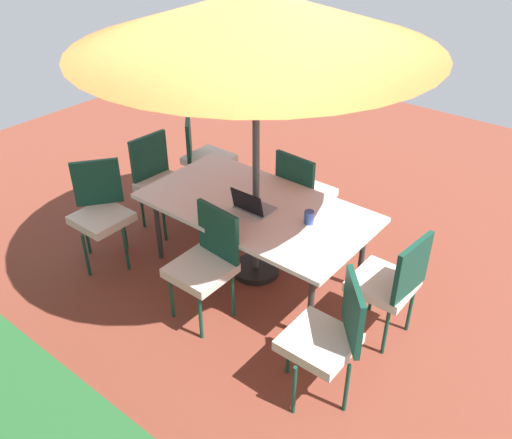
# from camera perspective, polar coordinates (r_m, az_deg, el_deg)

# --- Properties ---
(ground_plane) EXTENTS (10.00, 10.00, 0.02)m
(ground_plane) POSITION_cam_1_polar(r_m,az_deg,el_deg) (5.17, 0.00, -5.56)
(ground_plane) COLOR brown
(dining_table) EXTENTS (2.03, 1.10, 0.73)m
(dining_table) POSITION_cam_1_polar(r_m,az_deg,el_deg) (4.77, 0.00, 1.01)
(dining_table) COLOR white
(dining_table) RESTS_ON ground_plane
(patio_umbrella) EXTENTS (2.78, 2.78, 2.51)m
(patio_umbrella) POSITION_cam_1_polar(r_m,az_deg,el_deg) (4.15, 0.00, 20.22)
(patio_umbrella) COLOR #4C4C4C
(patio_umbrella) RESTS_ON ground_plane
(chair_south) EXTENTS (0.46, 0.47, 0.98)m
(chair_south) POSITION_cam_1_polar(r_m,az_deg,el_deg) (5.34, 4.96, 3.00)
(chair_south) COLOR silver
(chair_south) RESTS_ON ground_plane
(chair_southeast) EXTENTS (0.59, 0.59, 0.98)m
(chair_southeast) POSITION_cam_1_polar(r_m,az_deg,el_deg) (6.07, -5.56, 6.80)
(chair_southeast) COLOR silver
(chair_southeast) RESTS_ON ground_plane
(chair_north) EXTENTS (0.47, 0.48, 0.98)m
(chair_north) POSITION_cam_1_polar(r_m,az_deg,el_deg) (4.40, -5.29, -4.32)
(chair_north) COLOR silver
(chair_north) RESTS_ON ground_plane
(chair_northwest) EXTENTS (0.59, 0.59, 0.98)m
(chair_northwest) POSITION_cam_1_polar(r_m,az_deg,el_deg) (3.78, 7.63, -11.91)
(chair_northwest) COLOR silver
(chair_northwest) RESTS_ON ground_plane
(chair_northeast) EXTENTS (0.58, 0.58, 0.98)m
(chair_northeast) POSITION_cam_1_polar(r_m,az_deg,el_deg) (5.24, -16.01, 1.06)
(chair_northeast) COLOR silver
(chair_northeast) RESTS_ON ground_plane
(chair_east) EXTENTS (0.48, 0.47, 0.98)m
(chair_east) POSITION_cam_1_polar(r_m,az_deg,el_deg) (5.63, -10.05, 4.26)
(chair_east) COLOR silver
(chair_east) RESTS_ON ground_plane
(chair_west) EXTENTS (0.48, 0.47, 0.98)m
(chair_west) POSITION_cam_1_polar(r_m,az_deg,el_deg) (4.30, 13.99, -6.28)
(chair_west) COLOR silver
(chair_west) RESTS_ON ground_plane
(laptop) EXTENTS (0.32, 0.25, 0.21)m
(laptop) POSITION_cam_1_polar(r_m,az_deg,el_deg) (4.65, -0.42, 1.45)
(laptop) COLOR gray
(laptop) RESTS_ON dining_table
(cup) EXTENTS (0.08, 0.08, 0.11)m
(cup) POSITION_cam_1_polar(r_m,az_deg,el_deg) (4.49, 5.59, 0.23)
(cup) COLOR #334C99
(cup) RESTS_ON dining_table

